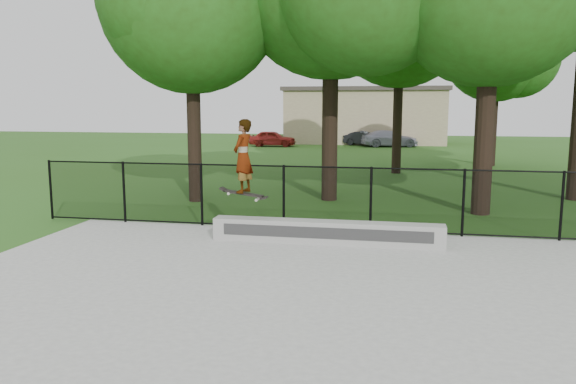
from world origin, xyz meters
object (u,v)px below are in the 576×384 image
car_c (390,139)px  car_a (272,138)px  car_b (365,139)px  grind_ledge (326,232)px  skater_airborne (243,158)px

car_c → car_a: bearing=83.4°
car_b → car_c: car_c is taller
car_a → car_b: (6.46, 2.09, -0.06)m
car_c → grind_ledge: bearing=163.0°
car_a → car_b: 6.79m
car_b → skater_airborne: 30.12m
car_a → grind_ledge: bearing=-166.2°
grind_ledge → car_a: 28.91m
grind_ledge → car_c: 29.22m
skater_airborne → car_b: bearing=88.5°
grind_ledge → skater_airborne: skater_airborne is taller
car_a → car_c: (8.24, 1.27, 0.01)m
car_a → car_c: size_ratio=0.90×
car_a → car_b: car_a is taller
grind_ledge → car_c: car_c is taller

